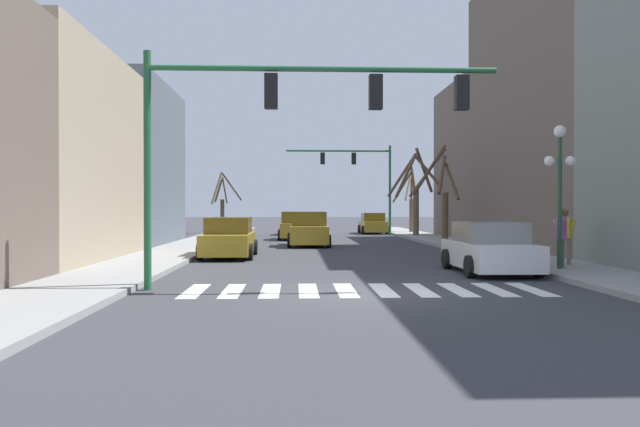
% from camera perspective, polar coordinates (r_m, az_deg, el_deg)
% --- Properties ---
extents(ground_plane, '(240.00, 240.00, 0.00)m').
position_cam_1_polar(ground_plane, '(14.43, 4.38, -7.36)').
color(ground_plane, '#38383D').
extents(sidewalk_left, '(2.75, 90.00, 0.15)m').
position_cam_1_polar(sidewalk_left, '(15.23, -22.28, -6.70)').
color(sidewalk_left, gray).
rests_on(sidewalk_left, ground_plane).
extents(building_row_left, '(6.00, 29.37, 8.34)m').
position_cam_1_polar(building_row_left, '(25.31, -24.55, 4.76)').
color(building_row_left, '#66564C').
rests_on(building_row_left, ground_plane).
extents(building_row_right, '(6.00, 35.71, 13.64)m').
position_cam_1_polar(building_row_right, '(28.81, 24.57, 8.94)').
color(building_row_right, gray).
rests_on(building_row_right, ground_plane).
extents(crosswalk_stripes, '(8.55, 2.60, 0.01)m').
position_cam_1_polar(crosswalk_stripes, '(15.10, 4.08, -7.00)').
color(crosswalk_stripes, white).
rests_on(crosswalk_stripes, ground_plane).
extents(traffic_signal_near, '(8.56, 0.28, 5.75)m').
position_cam_1_polar(traffic_signal_near, '(15.30, -3.18, 9.38)').
color(traffic_signal_near, '#236038').
rests_on(traffic_signal_near, ground_plane).
extents(traffic_signal_far, '(7.58, 0.28, 6.48)m').
position_cam_1_polar(traffic_signal_far, '(45.03, 3.65, 4.04)').
color(traffic_signal_far, '#236038').
rests_on(traffic_signal_far, ground_plane).
extents(street_lamp_right_corner, '(0.95, 0.36, 4.30)m').
position_cam_1_polar(street_lamp_right_corner, '(20.02, 21.07, 3.97)').
color(street_lamp_right_corner, '#1E4C2D').
rests_on(street_lamp_right_corner, sidewalk_right).
extents(car_parked_right_near, '(2.18, 4.35, 1.55)m').
position_cam_1_polar(car_parked_right_near, '(19.64, 15.23, -3.14)').
color(car_parked_right_near, white).
rests_on(car_parked_right_near, ground_plane).
extents(car_at_intersection, '(2.08, 4.69, 1.61)m').
position_cam_1_polar(car_at_intersection, '(25.12, -8.33, -2.28)').
color(car_at_intersection, '#A38423').
rests_on(car_at_intersection, ground_plane).
extents(car_parked_left_near, '(2.18, 4.11, 1.75)m').
position_cam_1_polar(car_parked_left_near, '(38.90, -2.21, -1.20)').
color(car_parked_left_near, '#A38423').
rests_on(car_parked_left_near, ground_plane).
extents(car_parked_left_far, '(2.00, 4.46, 1.60)m').
position_cam_1_polar(car_parked_left_far, '(48.07, 4.84, -0.95)').
color(car_parked_left_far, '#A38423').
rests_on(car_parked_left_far, ground_plane).
extents(car_parked_left_mid, '(2.16, 4.47, 1.78)m').
position_cam_1_polar(car_parked_left_mid, '(32.24, -1.05, -1.53)').
color(car_parked_left_mid, '#A38423').
rests_on(car_parked_left_mid, ground_plane).
extents(car_parked_right_far, '(2.18, 4.20, 1.56)m').
position_cam_1_polar(car_parked_right_far, '(46.04, -2.23, -1.03)').
color(car_parked_right_far, white).
rests_on(car_parked_right_far, ground_plane).
extents(pedestrian_waiting_at_curb, '(0.29, 0.79, 1.82)m').
position_cam_1_polar(pedestrian_waiting_at_curb, '(20.56, 21.14, -1.60)').
color(pedestrian_waiting_at_curb, '#4C4C51').
rests_on(pedestrian_waiting_at_curb, sidewalk_right).
extents(pedestrian_crossing_street, '(0.59, 0.63, 1.79)m').
position_cam_1_polar(pedestrian_crossing_street, '(21.64, 21.45, -1.55)').
color(pedestrian_crossing_street, '#7A705B').
rests_on(pedestrian_crossing_street, sidewalk_right).
extents(street_tree_left_near, '(2.13, 2.93, 5.05)m').
position_cam_1_polar(street_tree_left_near, '(48.27, 8.29, 1.38)').
color(street_tree_left_near, brown).
rests_on(street_tree_left_near, sidewalk_right).
extents(street_tree_right_mid, '(2.32, 2.03, 5.24)m').
position_cam_1_polar(street_tree_right_mid, '(33.77, 11.02, 1.68)').
color(street_tree_right_mid, brown).
rests_on(street_tree_right_mid, sidewalk_right).
extents(street_tree_left_mid, '(3.88, 1.79, 5.90)m').
position_cam_1_polar(street_tree_left_mid, '(42.45, 8.75, 1.95)').
color(street_tree_left_mid, brown).
rests_on(street_tree_left_mid, sidewalk_right).
extents(street_tree_right_far, '(2.34, 3.25, 4.66)m').
position_cam_1_polar(street_tree_right_far, '(49.38, -8.93, 0.97)').
color(street_tree_right_far, '#473828').
rests_on(street_tree_right_far, sidewalk_left).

